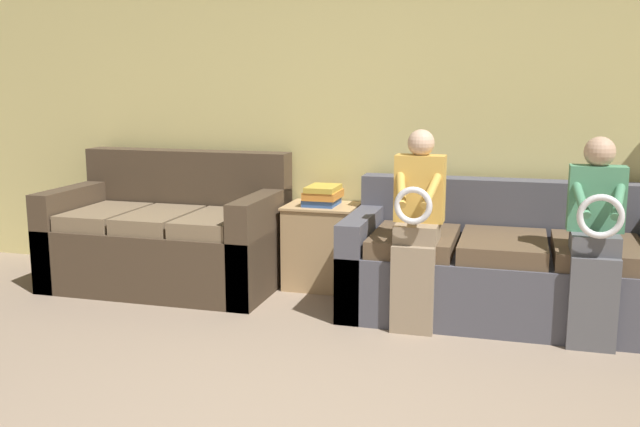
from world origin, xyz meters
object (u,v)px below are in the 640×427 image
at_px(child_left_seated, 417,222).
at_px(book_stack, 323,195).
at_px(couch_main, 503,268).
at_px(side_shelf, 322,245).
at_px(couch_side, 170,239).
at_px(child_right_seated, 596,232).

xyz_separation_m(child_left_seated, book_stack, (-0.78, 0.67, 0.02)).
xyz_separation_m(couch_main, side_shelf, (-1.29, 0.28, 0.01)).
distance_m(child_left_seated, book_stack, 1.03).
bearing_deg(side_shelf, book_stack, -44.57).
height_order(child_left_seated, side_shelf, child_left_seated).
height_order(couch_side, side_shelf, couch_side).
xyz_separation_m(couch_side, book_stack, (1.11, 0.24, 0.34)).
relative_size(side_shelf, book_stack, 1.93).
bearing_deg(child_right_seated, couch_main, 141.52).
bearing_deg(child_right_seated, couch_side, 171.41).
distance_m(couch_main, child_right_seated, 0.73).
height_order(couch_main, book_stack, couch_main).
relative_size(couch_main, book_stack, 6.29).
bearing_deg(book_stack, couch_main, -12.02).
bearing_deg(couch_main, side_shelf, 167.81).
height_order(couch_side, book_stack, couch_side).
distance_m(couch_main, child_left_seated, 0.73).
relative_size(child_left_seated, child_right_seated, 1.02).
relative_size(child_left_seated, side_shelf, 1.98).
bearing_deg(child_left_seated, couch_side, 167.01).
bearing_deg(child_right_seated, book_stack, 159.32).
bearing_deg(book_stack, child_left_seated, -40.87).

